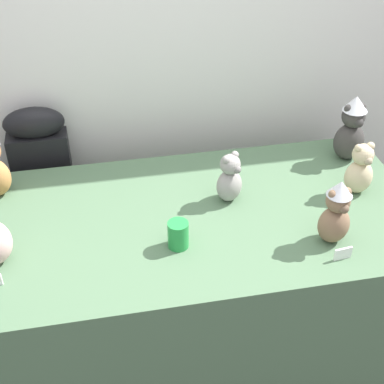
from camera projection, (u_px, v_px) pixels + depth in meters
ground_plane at (203, 384)px, 2.52m from camera, size 10.00×10.00×0.00m
wall_back at (162, 31)px, 2.53m from camera, size 7.00×0.08×2.60m
display_table at (192, 284)px, 2.49m from camera, size 1.89×0.95×0.78m
instrument_case at (48, 199)px, 2.79m from camera, size 0.28×0.12×1.03m
teddy_bear_ash at (230, 179)px, 2.29m from camera, size 0.15×0.15×0.23m
teddy_bear_mocha at (336, 213)px, 2.06m from camera, size 0.14×0.12×0.27m
teddy_bear_sand at (360, 170)px, 2.33m from camera, size 0.13×0.12×0.24m
teddy_bear_charcoal at (351, 129)px, 2.52m from camera, size 0.16×0.14×0.32m
party_cup_green at (178, 235)px, 2.08m from camera, size 0.08×0.08×0.11m
name_card_front_middle at (343, 254)px, 2.04m from camera, size 0.07×0.02×0.05m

